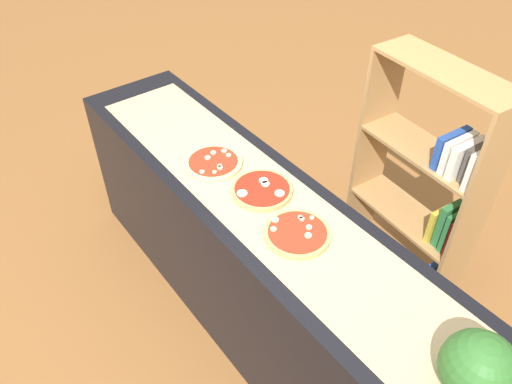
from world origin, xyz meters
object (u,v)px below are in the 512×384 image
at_px(bookshelf, 428,196).
at_px(watermelon, 479,369).
at_px(pizza_mozzarella_1, 262,190).
at_px(pizza_mushroom_2, 297,233).
at_px(pizza_mushroom_0, 213,163).

bearing_deg(bookshelf, watermelon, -48.81).
bearing_deg(pizza_mozzarella_1, bookshelf, 68.58).
xyz_separation_m(pizza_mozzarella_1, bookshelf, (0.33, 0.85, -0.26)).
bearing_deg(pizza_mushroom_2, pizza_mushroom_0, -179.05).
height_order(pizza_mozzarella_1, bookshelf, bookshelf).
bearing_deg(pizza_mushroom_0, bookshelf, 55.03).
distance_m(pizza_mushroom_2, watermelon, 0.83).
relative_size(pizza_mushroom_2, watermelon, 1.17).
distance_m(pizza_mushroom_2, bookshelf, 0.94).
relative_size(pizza_mushroom_0, bookshelf, 0.21).
distance_m(pizza_mushroom_0, watermelon, 1.44).
bearing_deg(pizza_mozzarella_1, watermelon, -3.12).
xyz_separation_m(pizza_mozzarella_1, watermelon, (1.13, -0.06, 0.10)).
bearing_deg(pizza_mushroom_0, pizza_mozzarella_1, 11.53).
height_order(pizza_mozzarella_1, watermelon, watermelon).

